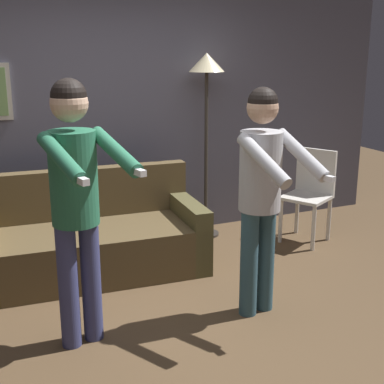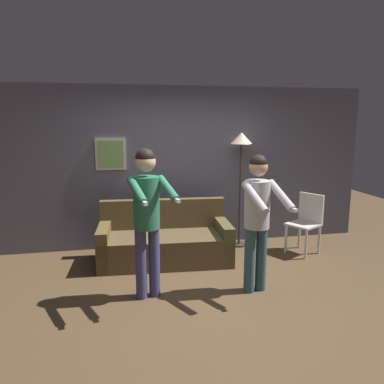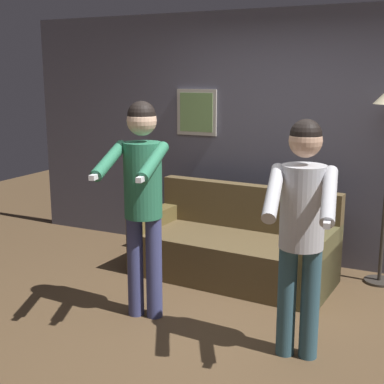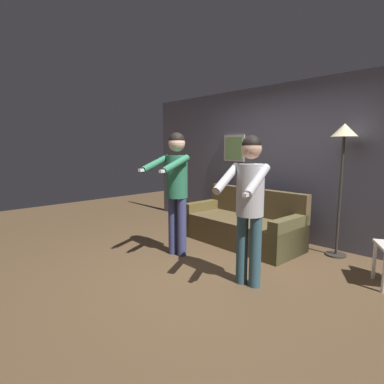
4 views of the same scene
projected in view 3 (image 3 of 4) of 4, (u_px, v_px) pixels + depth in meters
ground_plane at (216, 335)px, 4.08m from camera, size 12.00×12.00×0.00m
back_wall_assembly at (291, 138)px, 5.51m from camera, size 6.40×0.09×2.60m
couch at (234, 250)px, 5.20m from camera, size 1.95×0.97×0.87m
person_standing_left at (142, 189)px, 4.17m from camera, size 0.53×0.75×1.75m
person_standing_right at (302, 219)px, 3.56m from camera, size 0.51×0.64×1.67m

